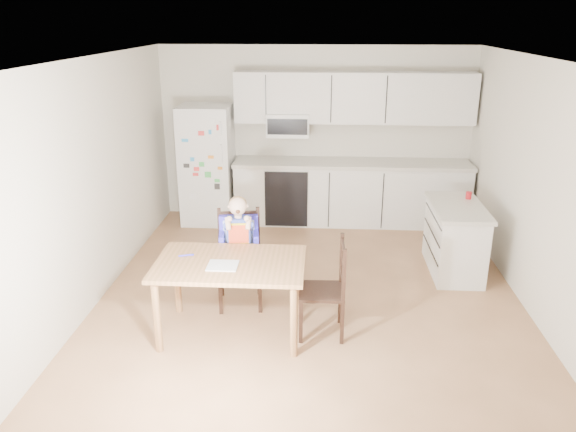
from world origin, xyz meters
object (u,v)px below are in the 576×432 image
(red_cup, at_px, (469,195))
(dining_table, at_px, (230,272))
(chair_booster, at_px, (239,239))
(chair_side, at_px, (332,282))
(refrigerator, at_px, (207,165))
(kitchen_island, at_px, (455,238))

(red_cup, bearing_deg, dining_table, -145.08)
(dining_table, height_order, chair_booster, chair_booster)
(dining_table, distance_m, chair_side, 0.95)
(refrigerator, relative_size, kitchen_island, 1.53)
(kitchen_island, bearing_deg, chair_booster, -159.10)
(kitchen_island, distance_m, chair_side, 2.08)
(dining_table, relative_size, chair_side, 1.45)
(red_cup, relative_size, chair_side, 0.09)
(refrigerator, relative_size, red_cup, 19.81)
(chair_side, bearing_deg, refrigerator, -151.40)
(refrigerator, xyz_separation_m, red_cup, (3.40, -1.30, 0.01))
(refrigerator, relative_size, dining_table, 1.23)
(kitchen_island, distance_m, chair_booster, 2.60)
(refrigerator, distance_m, red_cup, 3.64)
(dining_table, bearing_deg, chair_booster, 90.63)
(kitchen_island, xyz_separation_m, dining_table, (-2.40, -1.54, 0.23))
(refrigerator, height_order, red_cup, refrigerator)
(chair_side, bearing_deg, red_cup, 135.40)
(red_cup, relative_size, dining_table, 0.06)
(refrigerator, bearing_deg, red_cup, -20.96)
(kitchen_island, relative_size, chair_side, 1.17)
(chair_booster, bearing_deg, refrigerator, 100.28)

